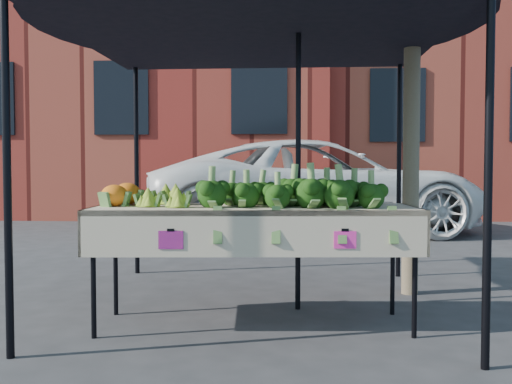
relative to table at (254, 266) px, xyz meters
The scene contains 9 objects.
ground 0.46m from the table, 64.37° to the left, with size 90.00×90.00×0.00m, color #2B2B2D.
table is the anchor object (origin of this frame).
canopy 1.10m from the table, 91.87° to the left, with size 3.16×3.16×2.74m, color black, non-canonical shape.
broccoli_heap 0.65m from the table, ahead, with size 1.39×0.59×0.28m, color #0C330B.
romanesco_cluster 0.87m from the table, behind, with size 0.45×0.59×0.22m, color #9DBF36.
cauliflower_pair 1.17m from the table, behind, with size 0.25×0.45×0.19m, color orange.
vehicle 6.64m from the table, 83.39° to the left, with size 2.78×1.67×6.03m, color white.
street_tree 2.53m from the table, 40.62° to the left, with size 2.24×2.24×4.40m, color #1E4C14, non-canonical shape.
building_left 13.66m from the table, 112.38° to the left, with size 12.00×8.00×9.00m, color maroon.
Camera 1 is at (0.28, -4.35, 1.19)m, focal length 40.38 mm.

